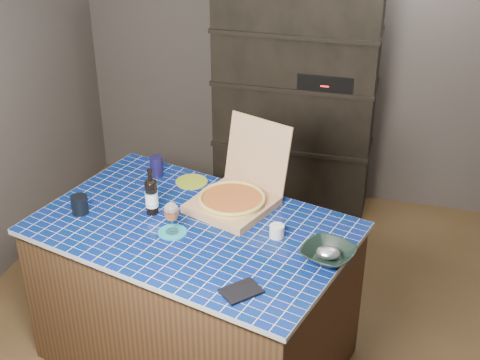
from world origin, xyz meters
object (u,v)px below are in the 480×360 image
(mead_bottle, at_px, (151,196))
(wine_glass, at_px, (171,212))
(dvd_case, at_px, (241,291))
(bowl, at_px, (328,254))
(kitchen_island, at_px, (195,293))
(pizza_box, at_px, (235,197))

(mead_bottle, height_order, wine_glass, mead_bottle)
(dvd_case, bearing_deg, bowl, 89.75)
(kitchen_island, relative_size, bowl, 7.32)
(dvd_case, relative_size, bowl, 0.70)
(pizza_box, relative_size, bowl, 2.37)
(pizza_box, height_order, dvd_case, pizza_box)
(pizza_box, bearing_deg, mead_bottle, -135.60)
(kitchen_island, height_order, dvd_case, dvd_case)
(pizza_box, bearing_deg, kitchen_island, -102.10)
(kitchen_island, distance_m, pizza_box, 0.59)
(pizza_box, xyz_separation_m, wine_glass, (-0.25, -0.34, 0.06))
(kitchen_island, height_order, pizza_box, pizza_box)
(pizza_box, bearing_deg, wine_glass, -104.57)
(kitchen_island, bearing_deg, wine_glass, -116.55)
(kitchen_island, distance_m, dvd_case, 0.77)
(pizza_box, relative_size, mead_bottle, 2.24)
(mead_bottle, relative_size, dvd_case, 1.52)
(kitchen_island, xyz_separation_m, dvd_case, (0.39, -0.48, 0.46))
(bowl, bearing_deg, dvd_case, -134.08)
(mead_bottle, relative_size, bowl, 1.06)
(kitchen_island, height_order, mead_bottle, mead_bottle)
(bowl, bearing_deg, mead_bottle, 169.11)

